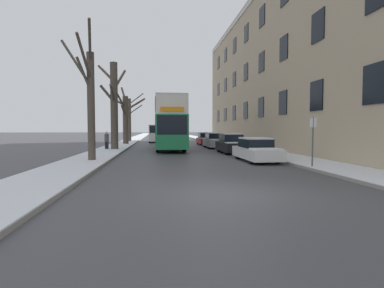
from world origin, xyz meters
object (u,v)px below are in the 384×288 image
at_px(bare_tree_left_2, 126,117).
at_px(oncoming_van, 156,133).
at_px(double_decker_bus, 169,121).
at_px(street_sign_post, 313,140).
at_px(bare_tree_left_3, 130,117).
at_px(bare_tree_left_1, 114,103).
at_px(parked_car_3, 205,139).
at_px(pedestrian_left_sidewalk, 107,140).
at_px(parked_car_1, 231,144).
at_px(parked_car_2, 215,141).
at_px(parked_car_0, 256,150).
at_px(bare_tree_left_0, 90,100).

height_order(bare_tree_left_2, oncoming_van, bare_tree_left_2).
xyz_separation_m(bare_tree_left_2, double_decker_bus, (4.78, -8.47, -0.71)).
bearing_deg(street_sign_post, bare_tree_left_3, 109.67).
height_order(bare_tree_left_1, oncoming_van, bare_tree_left_1).
distance_m(double_decker_bus, oncoming_van, 15.29).
distance_m(double_decker_bus, parked_car_3, 9.34).
height_order(double_decker_bus, street_sign_post, double_decker_bus).
relative_size(bare_tree_left_2, pedestrian_left_sidewalk, 4.13).
height_order(oncoming_van, pedestrian_left_sidewalk, oncoming_van).
bearing_deg(bare_tree_left_2, parked_car_1, -54.11).
bearing_deg(parked_car_2, bare_tree_left_1, -165.05).
relative_size(parked_car_0, parked_car_2, 1.04).
relative_size(bare_tree_left_1, pedestrian_left_sidewalk, 4.69).
height_order(bare_tree_left_1, bare_tree_left_2, bare_tree_left_1).
xyz_separation_m(parked_car_1, parked_car_3, (-0.00, 12.45, -0.02)).
relative_size(bare_tree_left_3, oncoming_van, 1.34).
bearing_deg(oncoming_van, bare_tree_left_1, -102.91).
bearing_deg(bare_tree_left_2, parked_car_0, -63.53).
bearing_deg(parked_car_3, bare_tree_left_0, -117.67).
bearing_deg(parked_car_0, bare_tree_left_3, 109.68).
height_order(bare_tree_left_2, bare_tree_left_3, bare_tree_left_3).
distance_m(bare_tree_left_2, parked_car_0, 21.36).
xyz_separation_m(bare_tree_left_0, bare_tree_left_3, (-0.11, 26.69, 0.02)).
xyz_separation_m(double_decker_bus, oncoming_van, (-1.20, 15.19, -1.26)).
xyz_separation_m(bare_tree_left_1, parked_car_1, (9.51, -3.88, -3.44)).
xyz_separation_m(parked_car_0, parked_car_1, (0.00, 5.91, 0.06)).
bearing_deg(street_sign_post, parked_car_3, 93.57).
distance_m(bare_tree_left_2, pedestrian_left_sidewalk, 9.67).
distance_m(double_decker_bus, street_sign_post, 15.66).
distance_m(parked_car_1, parked_car_2, 6.42).
bearing_deg(bare_tree_left_1, bare_tree_left_2, 89.59).
relative_size(double_decker_bus, parked_car_0, 2.35).
bearing_deg(bare_tree_left_1, double_decker_bus, 8.29).
xyz_separation_m(bare_tree_left_2, bare_tree_left_3, (-0.18, 7.94, 0.25)).
relative_size(parked_car_1, pedestrian_left_sidewalk, 2.55).
bearing_deg(double_decker_bus, bare_tree_left_2, 119.41).
distance_m(parked_car_0, parked_car_1, 5.91).
relative_size(bare_tree_left_1, bare_tree_left_3, 1.08).
relative_size(bare_tree_left_0, parked_car_0, 1.63).
xyz_separation_m(bare_tree_left_3, street_sign_post, (11.01, -30.81, -2.14)).
bearing_deg(parked_car_1, street_sign_post, -81.94).
bearing_deg(oncoming_van, bare_tree_left_2, -118.05).
bearing_deg(bare_tree_left_0, pedestrian_left_sidewalk, 93.85).
distance_m(bare_tree_left_3, parked_car_2, 17.70).
bearing_deg(parked_car_3, pedestrian_left_sidewalk, -139.27).
bearing_deg(oncoming_van, double_decker_bus, -85.48).
distance_m(bare_tree_left_0, parked_car_3, 20.68).
relative_size(bare_tree_left_1, parked_car_0, 1.74).
height_order(bare_tree_left_1, bare_tree_left_3, bare_tree_left_1).
height_order(parked_car_0, parked_car_3, parked_car_3).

